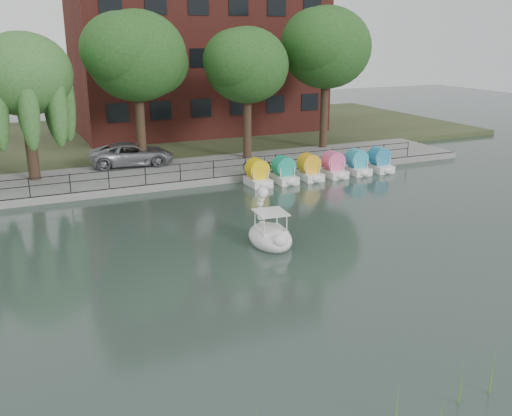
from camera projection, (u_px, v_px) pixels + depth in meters
ground_plane at (289, 273)px, 20.93m from camera, size 120.00×120.00×0.00m
promenade at (167, 174)px, 34.78m from camera, size 40.00×6.00×0.40m
kerb at (182, 185)px, 32.22m from camera, size 40.00×0.25×0.40m
land_strip at (120, 137)px, 46.97m from camera, size 60.00×22.00×0.36m
railing at (180, 168)px, 32.11m from camera, size 32.00×0.05×1.00m
apartment_building at (197, 21)px, 47.00m from camera, size 20.00×10.07×18.00m
willow_mid at (23, 75)px, 30.90m from camera, size 5.32×5.32×8.15m
broadleaf_center at (137, 57)px, 34.10m from camera, size 6.00×6.00×9.25m
broadleaf_right at (247, 66)px, 36.64m from camera, size 5.40×5.40×8.32m
broadleaf_far at (326, 48)px, 39.78m from camera, size 6.30×6.30×9.71m
minivan at (132, 152)px, 35.80m from camera, size 3.42×6.23×1.65m
bicycle at (257, 163)px, 34.33m from camera, size 1.34×1.80×1.00m
swan_boat at (270, 233)px, 23.65m from camera, size 1.89×2.80×2.25m
pedal_boat_row at (321, 168)px, 34.42m from camera, size 9.65×1.70×1.40m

